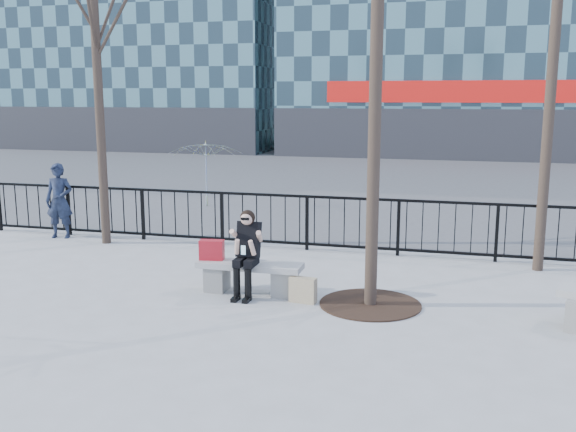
# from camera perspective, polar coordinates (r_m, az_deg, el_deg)

# --- Properties ---
(ground) EXTENTS (120.00, 120.00, 0.00)m
(ground) POSITION_cam_1_polar(r_m,az_deg,el_deg) (10.13, -3.39, -6.83)
(ground) COLOR gray
(ground) RESTS_ON ground
(street_surface) EXTENTS (60.00, 23.00, 0.01)m
(street_surface) POSITION_cam_1_polar(r_m,az_deg,el_deg) (24.54, 7.75, 3.49)
(street_surface) COLOR #474747
(street_surface) RESTS_ON ground
(railing) EXTENTS (14.00, 0.06, 1.10)m
(railing) POSITION_cam_1_polar(r_m,az_deg,el_deg) (12.79, 0.83, -0.55)
(railing) COLOR black
(railing) RESTS_ON ground
(tree_left) EXTENTS (2.80, 2.80, 6.50)m
(tree_left) POSITION_cam_1_polar(r_m,az_deg,el_deg) (13.76, -16.90, 17.84)
(tree_left) COLOR black
(tree_left) RESTS_ON ground
(tree_grate) EXTENTS (1.50, 1.50, 0.02)m
(tree_grate) POSITION_cam_1_polar(r_m,az_deg,el_deg) (9.63, 7.32, -7.78)
(tree_grate) COLOR black
(tree_grate) RESTS_ON ground
(bench_main) EXTENTS (1.65, 0.46, 0.49)m
(bench_main) POSITION_cam_1_polar(r_m,az_deg,el_deg) (10.05, -3.40, -5.19)
(bench_main) COLOR slate
(bench_main) RESTS_ON ground
(seated_woman) EXTENTS (0.50, 0.64, 1.34)m
(seated_woman) POSITION_cam_1_polar(r_m,az_deg,el_deg) (9.80, -3.72, -3.37)
(seated_woman) COLOR black
(seated_woman) RESTS_ON ground
(handbag) EXTENTS (0.40, 0.23, 0.31)m
(handbag) POSITION_cam_1_polar(r_m,az_deg,el_deg) (10.19, -6.80, -3.01)
(handbag) COLOR red
(handbag) RESTS_ON bench_main
(shopping_bag) EXTENTS (0.42, 0.21, 0.38)m
(shopping_bag) POSITION_cam_1_polar(r_m,az_deg,el_deg) (9.62, 1.34, -6.59)
(shopping_bag) COLOR beige
(shopping_bag) RESTS_ON ground
(standing_man) EXTENTS (0.66, 0.50, 1.62)m
(standing_man) POSITION_cam_1_polar(r_m,az_deg,el_deg) (14.65, -19.66, 1.29)
(standing_man) COLOR black
(standing_man) RESTS_ON ground
(vendor_umbrella) EXTENTS (2.20, 2.24, 1.82)m
(vendor_umbrella) POSITION_cam_1_polar(r_m,az_deg,el_deg) (17.78, -7.32, 3.72)
(vendor_umbrella) COLOR #CBD72F
(vendor_umbrella) RESTS_ON ground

